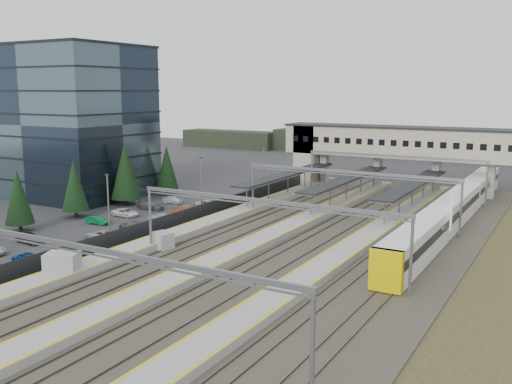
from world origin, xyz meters
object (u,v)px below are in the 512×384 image
Objects in this scene: office_building at (67,121)px; footbridge at (383,145)px; train at (455,209)px; relay_cabin_far at (162,241)px; billboard at (451,214)px; relay_cabin_near at (62,266)px.

office_building is 0.60× the size of footbridge.
office_building reaches higher than train.
footbridge is 26.78m from train.
relay_cabin_far is 32.72m from billboard.
relay_cabin_far is at bearing -28.53° from office_building.
footbridge is at bearing 120.35° from billboard.
footbridge is (11.05, 60.97, 6.70)m from relay_cabin_near.
footbridge is (9.10, 48.81, 6.95)m from relay_cabin_far.
office_building reaches higher than relay_cabin_near.
relay_cabin_near is 0.61× the size of billboard.
relay_cabin_far is at bearing -100.56° from footbridge.
train is (25.40, 28.38, 1.10)m from relay_cabin_far.
office_building is 46.31m from relay_cabin_near.
relay_cabin_far is at bearing 80.86° from relay_cabin_near.
relay_cabin_near is at bearing -124.01° from train.
relay_cabin_near is 1.40× the size of relay_cabin_far.
office_building is 6.77× the size of relay_cabin_near.
office_building is at bearing -145.53° from footbridge.
relay_cabin_near is at bearing -43.49° from office_building.
relay_cabin_near is at bearing -132.79° from billboard.
footbridge is (43.70, 30.00, -4.26)m from office_building.
billboard reaches higher than relay_cabin_far.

